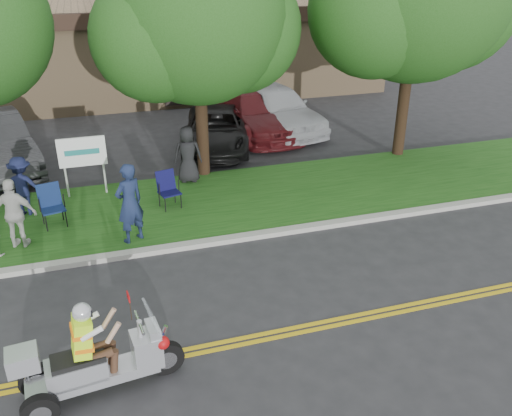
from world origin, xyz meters
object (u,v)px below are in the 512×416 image
object	(u,v)px
trike_scooter	(93,363)
spectator_adult_left	(130,203)
spectator_adult_right	(15,213)
parked_car_far_right	(274,108)
lawn_chair_a	(168,187)
lawn_chair_b	(51,202)
parked_car_mid	(217,129)
parked_car_right	(256,112)

from	to	relation	value
trike_scooter	spectator_adult_left	bearing A→B (deg)	71.13
spectator_adult_left	spectator_adult_right	distance (m)	2.53
trike_scooter	parked_car_far_right	xyz separation A→B (m)	(6.98, 11.86, 0.29)
trike_scooter	spectator_adult_right	size ratio (longest dim) A/B	1.57
parked_car_far_right	lawn_chair_a	bearing A→B (deg)	-141.79
lawn_chair_b	spectator_adult_right	distance (m)	1.19
lawn_chair_a	lawn_chair_b	bearing A→B (deg)	169.68
spectator_adult_left	spectator_adult_right	size ratio (longest dim) A/B	1.16
spectator_adult_right	parked_car_mid	size ratio (longest dim) A/B	0.35
lawn_chair_a	parked_car_right	xyz separation A→B (m)	(4.17, 5.66, 0.13)
lawn_chair_a	lawn_chair_b	world-z (taller)	lawn_chair_b
lawn_chair_a	parked_car_right	bearing A→B (deg)	39.61
lawn_chair_a	lawn_chair_b	size ratio (longest dim) A/B	0.94
trike_scooter	parked_car_far_right	world-z (taller)	parked_car_far_right
trike_scooter	lawn_chair_b	xyz separation A→B (m)	(-0.76, 6.02, 0.09)
trike_scooter	spectator_adult_left	world-z (taller)	spectator_adult_left
lawn_chair_a	spectator_adult_right	distance (m)	3.74
lawn_chair_a	spectator_adult_left	bearing A→B (deg)	-137.89
lawn_chair_b	parked_car_far_right	distance (m)	9.70
parked_car_right	lawn_chair_b	bearing A→B (deg)	-142.78
lawn_chair_b	spectator_adult_left	world-z (taller)	spectator_adult_left
lawn_chair_a	spectator_adult_right	size ratio (longest dim) A/B	0.59
parked_car_mid	spectator_adult_left	bearing A→B (deg)	-103.85
parked_car_mid	trike_scooter	bearing A→B (deg)	-96.91
trike_scooter	lawn_chair_a	world-z (taller)	trike_scooter
parked_car_right	lawn_chair_a	bearing A→B (deg)	-128.89
trike_scooter	parked_car_right	distance (m)	13.42
lawn_chair_b	spectator_adult_left	xyz separation A→B (m)	(1.78, -1.43, 0.37)
trike_scooter	lawn_chair_b	size ratio (longest dim) A/B	2.51
lawn_chair_a	parked_car_right	distance (m)	7.03
spectator_adult_right	parked_car_far_right	world-z (taller)	parked_car_far_right
lawn_chair_b	parked_car_mid	distance (m)	6.99
spectator_adult_left	parked_car_far_right	world-z (taller)	spectator_adult_left
lawn_chair_b	spectator_adult_left	bearing A→B (deg)	-51.64
trike_scooter	spectator_adult_left	xyz separation A→B (m)	(1.02, 4.60, 0.47)
lawn_chair_b	parked_car_mid	size ratio (longest dim) A/B	0.22
parked_car_mid	parked_car_right	bearing A→B (deg)	50.07
spectator_adult_left	parked_car_right	bearing A→B (deg)	-155.32
lawn_chair_a	lawn_chair_b	xyz separation A→B (m)	(-2.86, -0.18, 0.04)
lawn_chair_a	parked_car_right	size ratio (longest dim) A/B	0.18
spectator_adult_right	parked_car_right	distance (m)	10.28
lawn_chair_b	parked_car_far_right	bearing A→B (deg)	24.08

